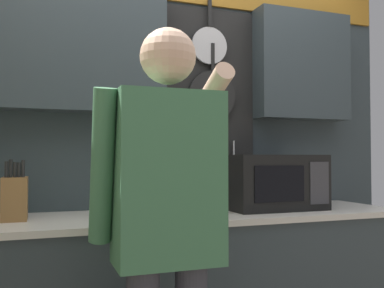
# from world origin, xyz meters

# --- Properties ---
(back_wall_unit) EXTENTS (2.84, 0.20, 2.46)m
(back_wall_unit) POSITION_xyz_m (-0.02, 0.27, 1.48)
(back_wall_unit) COLOR #2D383D
(back_wall_unit) RESTS_ON ground_plane
(microwave) EXTENTS (0.53, 0.39, 0.30)m
(microwave) POSITION_xyz_m (0.47, 0.03, 1.07)
(microwave) COLOR black
(microwave) RESTS_ON base_cabinet_counter
(knife_block) EXTENTS (0.11, 0.15, 0.28)m
(knife_block) POSITION_xyz_m (-0.86, 0.03, 1.02)
(knife_block) COLOR brown
(knife_block) RESTS_ON base_cabinet_counter
(utensil_crock) EXTENTS (0.12, 0.12, 0.36)m
(utensil_crock) POSITION_xyz_m (-0.12, 0.03, 1.00)
(utensil_crock) COLOR white
(utensil_crock) RESTS_ON base_cabinet_counter
(person) EXTENTS (0.54, 0.62, 1.68)m
(person) POSITION_xyz_m (-0.32, -0.60, 1.00)
(person) COLOR #383842
(person) RESTS_ON ground_plane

